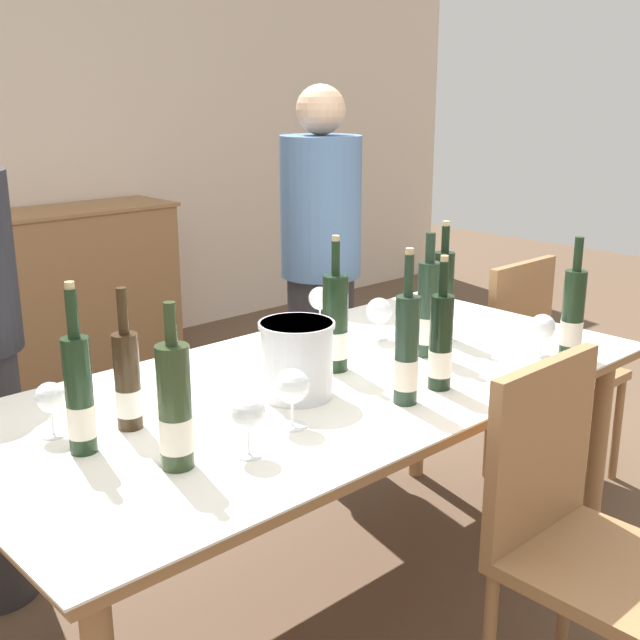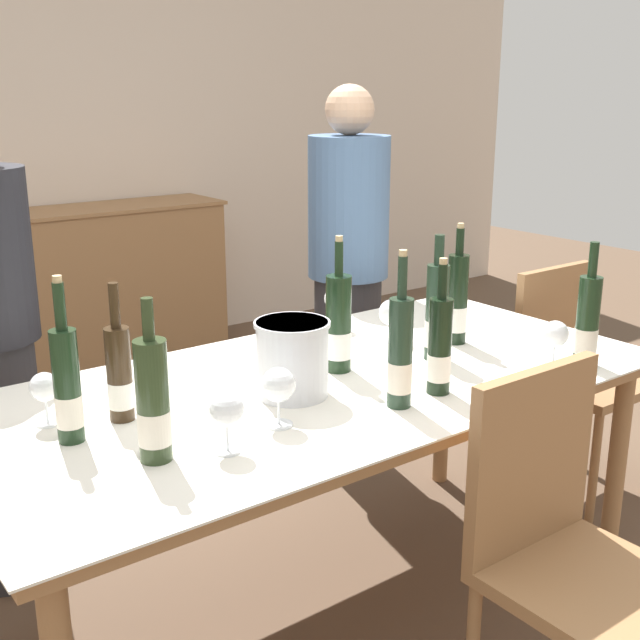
{
  "view_description": "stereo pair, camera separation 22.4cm",
  "coord_description": "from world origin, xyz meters",
  "px_view_note": "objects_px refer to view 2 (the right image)",
  "views": [
    {
      "loc": [
        -1.47,
        -1.58,
        1.57
      ],
      "look_at": [
        0.0,
        0.0,
        0.94
      ],
      "focal_mm": 45.0,
      "sensor_mm": 36.0,
      "label": 1
    },
    {
      "loc": [
        -1.29,
        -1.72,
        1.57
      ],
      "look_at": [
        0.0,
        0.0,
        0.94
      ],
      "focal_mm": 45.0,
      "sensor_mm": 36.0,
      "label": 2
    }
  ],
  "objects_px": {
    "wine_glass_4": "(336,300)",
    "chair_right_end": "(571,362)",
    "wine_bottle_8": "(67,387)",
    "person_guest_left": "(348,282)",
    "wine_bottle_4": "(457,301)",
    "wine_bottle_3": "(400,355)",
    "wine_bottle_5": "(153,404)",
    "wine_glass_1": "(392,313)",
    "sideboard_cabinet": "(103,287)",
    "wine_glass_2": "(44,389)",
    "dining_table": "(320,401)",
    "wine_glass_5": "(555,335)",
    "wine_bottle_6": "(437,314)",
    "wine_bottle_7": "(440,348)",
    "wine_glass_0": "(278,386)",
    "wine_bottle_0": "(339,326)",
    "chair_near_front": "(562,538)",
    "wine_glass_3": "(226,411)",
    "wine_bottle_1": "(587,323)",
    "ice_bucket": "(292,357)",
    "wine_bottle_2": "(119,375)"
  },
  "relations": [
    {
      "from": "wine_bottle_4",
      "to": "wine_bottle_6",
      "type": "distance_m",
      "value": 0.19
    },
    {
      "from": "wine_bottle_8",
      "to": "wine_glass_3",
      "type": "distance_m",
      "value": 0.38
    },
    {
      "from": "wine_bottle_8",
      "to": "person_guest_left",
      "type": "relative_size",
      "value": 0.25
    },
    {
      "from": "wine_bottle_6",
      "to": "wine_glass_5",
      "type": "relative_size",
      "value": 2.88
    },
    {
      "from": "wine_bottle_4",
      "to": "wine_bottle_3",
      "type": "bearing_deg",
      "value": -150.37
    },
    {
      "from": "wine_bottle_1",
      "to": "wine_glass_1",
      "type": "distance_m",
      "value": 0.61
    },
    {
      "from": "sideboard_cabinet",
      "to": "wine_glass_5",
      "type": "xyz_separation_m",
      "value": [
        0.25,
        -2.94,
        0.39
      ]
    },
    {
      "from": "wine_glass_2",
      "to": "wine_glass_4",
      "type": "height_order",
      "value": "wine_glass_4"
    },
    {
      "from": "wine_bottle_8",
      "to": "wine_glass_0",
      "type": "xyz_separation_m",
      "value": [
        0.44,
        -0.22,
        -0.03
      ]
    },
    {
      "from": "wine_glass_3",
      "to": "person_guest_left",
      "type": "height_order",
      "value": "person_guest_left"
    },
    {
      "from": "sideboard_cabinet",
      "to": "dining_table",
      "type": "distance_m",
      "value": 2.67
    },
    {
      "from": "chair_right_end",
      "to": "wine_glass_3",
      "type": "bearing_deg",
      "value": -169.37
    },
    {
      "from": "wine_glass_4",
      "to": "wine_glass_3",
      "type": "bearing_deg",
      "value": -142.0
    },
    {
      "from": "dining_table",
      "to": "wine_glass_3",
      "type": "xyz_separation_m",
      "value": [
        -0.45,
        -0.25,
        0.17
      ]
    },
    {
      "from": "wine_glass_4",
      "to": "wine_bottle_0",
      "type": "bearing_deg",
      "value": -126.85
    },
    {
      "from": "wine_bottle_7",
      "to": "chair_near_front",
      "type": "distance_m",
      "value": 0.57
    },
    {
      "from": "wine_bottle_7",
      "to": "wine_glass_1",
      "type": "bearing_deg",
      "value": 64.08
    },
    {
      "from": "wine_glass_1",
      "to": "wine_bottle_7",
      "type": "bearing_deg",
      "value": -115.92
    },
    {
      "from": "wine_glass_4",
      "to": "wine_glass_5",
      "type": "distance_m",
      "value": 0.75
    },
    {
      "from": "wine_bottle_6",
      "to": "wine_glass_5",
      "type": "height_order",
      "value": "wine_bottle_6"
    },
    {
      "from": "wine_glass_4",
      "to": "chair_right_end",
      "type": "xyz_separation_m",
      "value": [
        0.96,
        -0.3,
        -0.35
      ]
    },
    {
      "from": "dining_table",
      "to": "wine_bottle_5",
      "type": "bearing_deg",
      "value": -162.94
    },
    {
      "from": "wine_bottle_4",
      "to": "wine_glass_2",
      "type": "xyz_separation_m",
      "value": [
        -1.3,
        0.14,
        -0.05
      ]
    },
    {
      "from": "sideboard_cabinet",
      "to": "wine_bottle_1",
      "type": "distance_m",
      "value": 3.05
    },
    {
      "from": "wine_bottle_5",
      "to": "wine_glass_1",
      "type": "bearing_deg",
      "value": 18.48
    },
    {
      "from": "wine_bottle_5",
      "to": "wine_glass_5",
      "type": "xyz_separation_m",
      "value": [
        1.25,
        -0.12,
        -0.04
      ]
    },
    {
      "from": "wine_bottle_6",
      "to": "wine_glass_3",
      "type": "distance_m",
      "value": 0.87
    },
    {
      "from": "dining_table",
      "to": "wine_glass_4",
      "type": "relative_size",
      "value": 13.73
    },
    {
      "from": "wine_bottle_5",
      "to": "wine_glass_4",
      "type": "xyz_separation_m",
      "value": [
        0.95,
        0.56,
        -0.03
      ]
    },
    {
      "from": "wine_bottle_7",
      "to": "wine_glass_0",
      "type": "xyz_separation_m",
      "value": [
        -0.48,
        0.08,
        -0.02
      ]
    },
    {
      "from": "wine_bottle_0",
      "to": "wine_glass_4",
      "type": "relative_size",
      "value": 2.72
    },
    {
      "from": "sideboard_cabinet",
      "to": "wine_glass_2",
      "type": "distance_m",
      "value": 2.75
    },
    {
      "from": "wine_bottle_3",
      "to": "wine_glass_1",
      "type": "height_order",
      "value": "wine_bottle_3"
    },
    {
      "from": "sideboard_cabinet",
      "to": "wine_bottle_1",
      "type": "xyz_separation_m",
      "value": [
        0.31,
        -3.0,
        0.43
      ]
    },
    {
      "from": "wine_bottle_1",
      "to": "wine_bottle_7",
      "type": "relative_size",
      "value": 1.0
    },
    {
      "from": "wine_glass_4",
      "to": "wine_glass_5",
      "type": "bearing_deg",
      "value": -66.34
    },
    {
      "from": "wine_glass_0",
      "to": "wine_glass_3",
      "type": "relative_size",
      "value": 1.03
    },
    {
      "from": "chair_near_front",
      "to": "wine_glass_5",
      "type": "bearing_deg",
      "value": 40.99
    },
    {
      "from": "sideboard_cabinet",
      "to": "person_guest_left",
      "type": "relative_size",
      "value": 0.9
    },
    {
      "from": "wine_glass_2",
      "to": "wine_bottle_2",
      "type": "bearing_deg",
      "value": -27.04
    },
    {
      "from": "dining_table",
      "to": "wine_glass_1",
      "type": "xyz_separation_m",
      "value": [
        0.41,
        0.15,
        0.16
      ]
    },
    {
      "from": "wine_bottle_3",
      "to": "wine_bottle_7",
      "type": "height_order",
      "value": "wine_bottle_3"
    },
    {
      "from": "person_guest_left",
      "to": "wine_bottle_0",
      "type": "bearing_deg",
      "value": -130.49
    },
    {
      "from": "dining_table",
      "to": "wine_glass_0",
      "type": "height_order",
      "value": "wine_glass_0"
    },
    {
      "from": "ice_bucket",
      "to": "wine_glass_3",
      "type": "distance_m",
      "value": 0.38
    },
    {
      "from": "wine_bottle_7",
      "to": "person_guest_left",
      "type": "distance_m",
      "value": 1.2
    },
    {
      "from": "wine_bottle_7",
      "to": "person_guest_left",
      "type": "bearing_deg",
      "value": 63.05
    },
    {
      "from": "wine_glass_0",
      "to": "wine_glass_4",
      "type": "relative_size",
      "value": 1.02
    },
    {
      "from": "wine_bottle_1",
      "to": "chair_near_front",
      "type": "height_order",
      "value": "wine_bottle_1"
    },
    {
      "from": "wine_glass_0",
      "to": "chair_right_end",
      "type": "bearing_deg",
      "value": 9.89
    }
  ]
}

